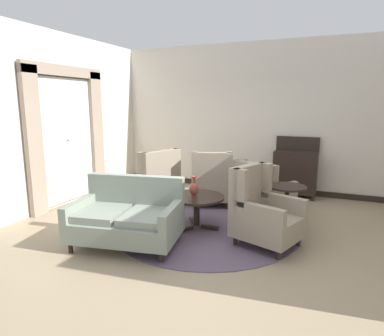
% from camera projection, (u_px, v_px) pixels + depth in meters
% --- Properties ---
extents(ground, '(8.58, 8.58, 0.00)m').
position_uv_depth(ground, '(198.00, 234.00, 5.12)').
color(ground, '#9E896B').
extents(wall_back, '(6.29, 0.08, 3.27)m').
position_uv_depth(wall_back, '(249.00, 118.00, 7.52)').
color(wall_back, silver).
rests_on(wall_back, ground).
extents(wall_left, '(0.08, 4.21, 3.27)m').
position_uv_depth(wall_left, '(75.00, 120.00, 6.79)').
color(wall_left, silver).
rests_on(wall_left, ground).
extents(baseboard_back, '(6.13, 0.03, 0.12)m').
position_uv_depth(baseboard_back, '(246.00, 187.00, 7.77)').
color(baseboard_back, black).
rests_on(baseboard_back, ground).
extents(area_rug, '(2.95, 2.95, 0.01)m').
position_uv_depth(area_rug, '(205.00, 227.00, 5.39)').
color(area_rug, '#5B4C60').
rests_on(area_rug, ground).
extents(window_with_curtains, '(0.12, 1.99, 2.65)m').
position_uv_depth(window_with_curtains, '(67.00, 132.00, 6.49)').
color(window_with_curtains, silver).
extents(coffee_table, '(0.87, 0.87, 0.53)m').
position_uv_depth(coffee_table, '(197.00, 202.00, 5.28)').
color(coffee_table, black).
rests_on(coffee_table, ground).
extents(porcelain_vase, '(0.15, 0.15, 0.33)m').
position_uv_depth(porcelain_vase, '(194.00, 188.00, 5.19)').
color(porcelain_vase, brown).
rests_on(porcelain_vase, coffee_table).
extents(settee, '(1.60, 1.16, 0.93)m').
position_uv_depth(settee, '(127.00, 218.00, 4.69)').
color(settee, gray).
rests_on(settee, ground).
extents(armchair_back_corner, '(1.03, 0.96, 1.11)m').
position_uv_depth(armchair_back_corner, '(262.00, 213.00, 4.67)').
color(armchair_back_corner, gray).
rests_on(armchair_back_corner, ground).
extents(armchair_near_window, '(0.97, 1.00, 1.08)m').
position_uv_depth(armchair_near_window, '(212.00, 183.00, 6.47)').
color(armchair_near_window, gray).
rests_on(armchair_near_window, ground).
extents(armchair_beside_settee, '(1.14, 1.12, 0.95)m').
position_uv_depth(armchair_beside_settee, '(262.00, 191.00, 6.00)').
color(armchair_beside_settee, gray).
rests_on(armchair_beside_settee, ground).
extents(armchair_far_left, '(1.09, 1.09, 1.11)m').
position_uv_depth(armchair_far_left, '(154.00, 183.00, 6.41)').
color(armchair_far_left, gray).
rests_on(armchair_far_left, ground).
extents(side_table, '(0.57, 0.57, 0.73)m').
position_uv_depth(side_table, '(286.00, 204.00, 5.15)').
color(side_table, black).
rests_on(side_table, ground).
extents(sideboard, '(0.88, 0.41, 1.27)m').
position_uv_depth(sideboard, '(295.00, 171.00, 7.04)').
color(sideboard, black).
rests_on(sideboard, ground).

